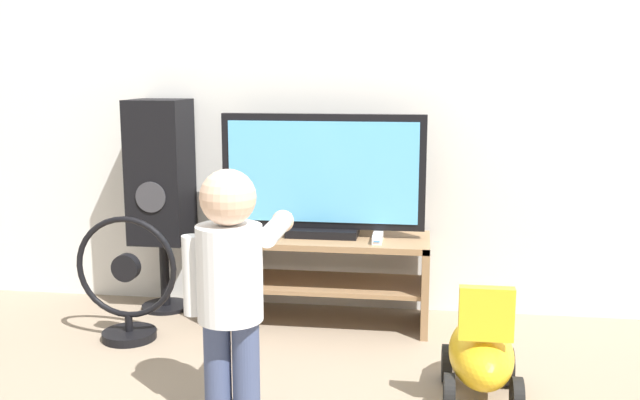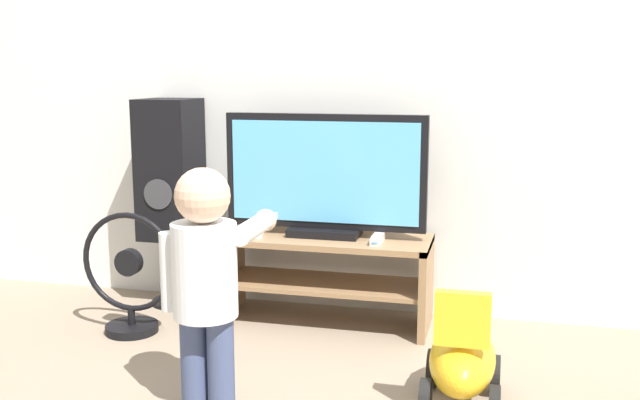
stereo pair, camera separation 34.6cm
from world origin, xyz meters
name	(u,v)px [view 2 (the right image)]	position (x,y,z in m)	size (l,w,h in m)	color
ground_plane	(314,336)	(0.00, 0.00, 0.00)	(16.00, 16.00, 0.00)	gray
wall_back	(337,65)	(0.00, 0.49, 1.30)	(10.00, 0.06, 2.60)	silver
tv_stand	(324,265)	(0.00, 0.21, 0.30)	(1.07, 0.41, 0.45)	#93704C
television	(325,177)	(0.00, 0.23, 0.75)	(1.02, 0.20, 0.61)	black
game_console	(378,239)	(0.28, 0.14, 0.47)	(0.05, 0.18, 0.04)	white
remote_primary	(259,234)	(-0.32, 0.14, 0.46)	(0.06, 0.13, 0.03)	white
child	(207,271)	(-0.18, -0.86, 0.55)	(0.35, 0.52, 0.93)	#3F4C72
speaker_tower	(170,173)	(-0.87, 0.29, 0.73)	(0.29, 0.31, 1.12)	black
floor_fan	(130,280)	(-0.88, -0.17, 0.27)	(0.49, 0.26, 0.60)	black
ride_on_toy	(462,360)	(0.73, -0.58, 0.19)	(0.29, 0.52, 0.50)	gold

